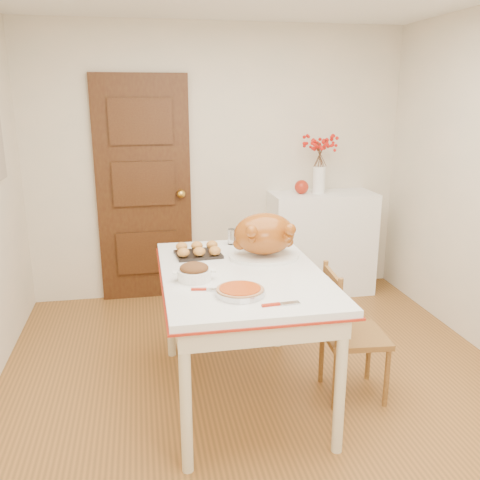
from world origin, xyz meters
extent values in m
cube|color=brown|center=(0.00, 0.00, 0.00)|extent=(3.50, 4.00, 0.00)
cube|color=beige|center=(0.00, 2.00, 1.25)|extent=(3.50, 0.00, 2.50)
cube|color=#33170C|center=(-0.70, 1.97, 1.03)|extent=(0.85, 0.06, 2.06)
cube|color=white|center=(0.96, 1.78, 0.49)|extent=(0.98, 0.44, 0.98)
sphere|color=#9F2110|center=(0.74, 1.78, 1.05)|extent=(0.13, 0.13, 0.13)
cylinder|color=#AA380D|center=(-0.24, -0.27, 0.88)|extent=(0.31, 0.31, 0.05)
cylinder|color=white|center=(-0.11, 0.69, 0.91)|extent=(0.07, 0.07, 0.11)
camera|label=1|loc=(-0.72, -2.78, 1.87)|focal=38.63mm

